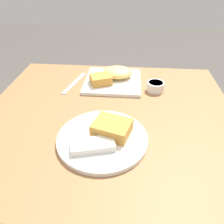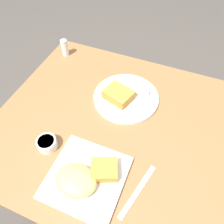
{
  "view_description": "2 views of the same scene",
  "coord_description": "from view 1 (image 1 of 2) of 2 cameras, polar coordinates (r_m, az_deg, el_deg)",
  "views": [
    {
      "loc": [
        -0.06,
        0.62,
        1.16
      ],
      "look_at": [
        -0.01,
        0.02,
        0.73
      ],
      "focal_mm": 35.0,
      "sensor_mm": 36.0,
      "label": 1
    },
    {
      "loc": [
        0.18,
        -0.45,
        1.39
      ],
      "look_at": [
        -0.0,
        0.01,
        0.76
      ],
      "focal_mm": 35.0,
      "sensor_mm": 36.0,
      "label": 2
    }
  ],
  "objects": [
    {
      "name": "ground_plane",
      "position": [
        1.31,
        -0.49,
        -26.05
      ],
      "size": [
        8.0,
        8.0,
        0.0
      ],
      "primitive_type": "plane",
      "color": "#4C4742"
    },
    {
      "name": "dining_table",
      "position": [
        0.83,
        -0.7,
        -5.43
      ],
      "size": [
        0.9,
        0.82,
        0.7
      ],
      "color": "olive",
      "rests_on": "ground_plane"
    },
    {
      "name": "plate_square_near",
      "position": [
        0.97,
        0.29,
        8.99
      ],
      "size": [
        0.24,
        0.24,
        0.06
      ],
      "color": "white",
      "rests_on": "dining_table"
    },
    {
      "name": "plate_oval_far",
      "position": [
        0.66,
        -2.11,
        -6.39
      ],
      "size": [
        0.27,
        0.27,
        0.05
      ],
      "color": "white",
      "rests_on": "dining_table"
    },
    {
      "name": "sauce_ramekin",
      "position": [
        0.92,
        11.28,
        6.63
      ],
      "size": [
        0.07,
        0.07,
        0.04
      ],
      "color": "white",
      "rests_on": "dining_table"
    },
    {
      "name": "butter_knife",
      "position": [
        0.98,
        -9.77,
        7.48
      ],
      "size": [
        0.06,
        0.2,
        0.0
      ],
      "rotation": [
        0.0,
        0.0,
        1.32
      ],
      "color": "silver",
      "rests_on": "dining_table"
    }
  ]
}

